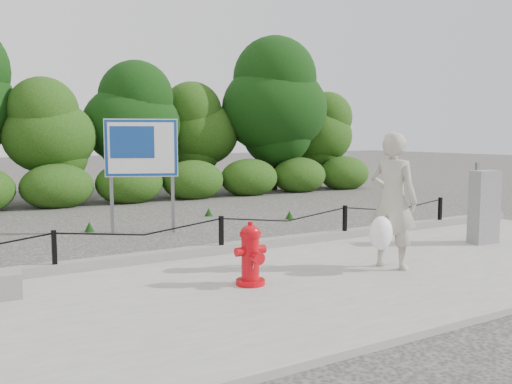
{
  "coord_description": "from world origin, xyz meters",
  "views": [
    {
      "loc": [
        -3.8,
        -7.48,
        1.94
      ],
      "look_at": [
        0.75,
        0.2,
        1.0
      ],
      "focal_mm": 38.0,
      "sensor_mm": 36.0,
      "label": 1
    }
  ],
  "objects": [
    {
      "name": "chain_barrier",
      "position": [
        0.0,
        0.0,
        0.46
      ],
      "size": [
        10.06,
        0.06,
        0.6
      ],
      "color": "black",
      "rests_on": "sidewalk"
    },
    {
      "name": "treeline",
      "position": [
        0.73,
        8.95,
        2.6
      ],
      "size": [
        19.97,
        4.04,
        5.2
      ],
      "color": "black",
      "rests_on": "ground"
    },
    {
      "name": "pedestrian",
      "position": [
        1.63,
        -2.03,
        1.01
      ],
      "size": [
        0.86,
        0.81,
        1.91
      ],
      "rotation": [
        0.0,
        0.0,
        1.95
      ],
      "color": "#A8A190",
      "rests_on": "sidewalk"
    },
    {
      "name": "advertising_sign",
      "position": [
        -0.33,
        2.76,
        1.59
      ],
      "size": [
        1.32,
        0.61,
        2.26
      ],
      "rotation": [
        0.0,
        0.0,
        -0.4
      ],
      "color": "slate",
      "rests_on": "ground"
    },
    {
      "name": "fire_hydrant",
      "position": [
        -0.49,
        -1.77,
        0.46
      ],
      "size": [
        0.41,
        0.41,
        0.79
      ],
      "rotation": [
        0.0,
        0.0,
        0.01
      ],
      "color": "#B9060F",
      "rests_on": "sidewalk"
    },
    {
      "name": "curb",
      "position": [
        0.0,
        0.05,
        0.15
      ],
      "size": [
        14.0,
        0.22,
        0.14
      ],
      "primitive_type": "cube",
      "color": "slate",
      "rests_on": "sidewalk"
    },
    {
      "name": "utility_cabinet",
      "position": [
        4.28,
        -1.55,
        0.71
      ],
      "size": [
        0.51,
        0.37,
        1.39
      ],
      "rotation": [
        0.0,
        0.0,
        -0.12
      ],
      "color": "gray",
      "rests_on": "sidewalk"
    },
    {
      "name": "ground",
      "position": [
        0.0,
        0.0,
        0.0
      ],
      "size": [
        90.0,
        90.0,
        0.0
      ],
      "primitive_type": "plane",
      "color": "#2D2B28",
      "rests_on": "ground"
    },
    {
      "name": "sidewalk",
      "position": [
        0.0,
        -2.0,
        0.04
      ],
      "size": [
        14.0,
        4.0,
        0.08
      ],
      "primitive_type": "cube",
      "color": "gray",
      "rests_on": "ground"
    }
  ]
}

